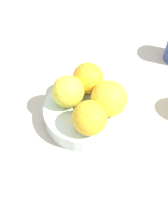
{
  "coord_description": "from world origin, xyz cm",
  "views": [
    {
      "loc": [
        -31.55,
        12.27,
        46.34
      ],
      "look_at": [
        0.0,
        0.0,
        2.15
      ],
      "focal_mm": 44.24,
      "sensor_mm": 36.0,
      "label": 1
    }
  ],
  "objects_px": {
    "orange_in_bowl_3": "(68,92)",
    "orange_in_bowl_2": "(109,99)",
    "fruit_bowl": "(84,113)",
    "orange_in_bowl_0": "(88,78)",
    "orange_in_bowl_1": "(90,118)"
  },
  "relations": [
    {
      "from": "orange_in_bowl_0",
      "to": "orange_in_bowl_3",
      "type": "bearing_deg",
      "value": 111.28
    },
    {
      "from": "orange_in_bowl_0",
      "to": "orange_in_bowl_3",
      "type": "distance_m",
      "value": 0.05
    },
    {
      "from": "orange_in_bowl_1",
      "to": "orange_in_bowl_2",
      "type": "bearing_deg",
      "value": -62.18
    },
    {
      "from": "orange_in_bowl_2",
      "to": "orange_in_bowl_0",
      "type": "bearing_deg",
      "value": 13.52
    },
    {
      "from": "orange_in_bowl_1",
      "to": "orange_in_bowl_3",
      "type": "height_order",
      "value": "orange_in_bowl_1"
    },
    {
      "from": "fruit_bowl",
      "to": "orange_in_bowl_0",
      "type": "height_order",
      "value": "orange_in_bowl_0"
    },
    {
      "from": "orange_in_bowl_1",
      "to": "orange_in_bowl_2",
      "type": "xyz_separation_m",
      "value": [
        0.03,
        -0.05,
        0.0
      ]
    },
    {
      "from": "fruit_bowl",
      "to": "orange_in_bowl_0",
      "type": "xyz_separation_m",
      "value": [
        0.04,
        -0.03,
        0.05
      ]
    },
    {
      "from": "fruit_bowl",
      "to": "orange_in_bowl_1",
      "type": "xyz_separation_m",
      "value": [
        -0.05,
        0.01,
        0.05
      ]
    },
    {
      "from": "orange_in_bowl_0",
      "to": "orange_in_bowl_1",
      "type": "bearing_deg",
      "value": 159.95
    },
    {
      "from": "fruit_bowl",
      "to": "orange_in_bowl_1",
      "type": "relative_size",
      "value": 2.54
    },
    {
      "from": "fruit_bowl",
      "to": "orange_in_bowl_0",
      "type": "distance_m",
      "value": 0.07
    },
    {
      "from": "orange_in_bowl_3",
      "to": "orange_in_bowl_2",
      "type": "bearing_deg",
      "value": -126.14
    },
    {
      "from": "fruit_bowl",
      "to": "orange_in_bowl_2",
      "type": "distance_m",
      "value": 0.07
    },
    {
      "from": "orange_in_bowl_1",
      "to": "orange_in_bowl_3",
      "type": "bearing_deg",
      "value": 11.56
    }
  ]
}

